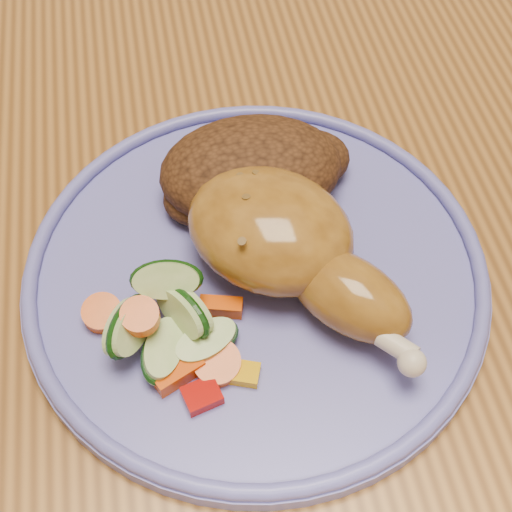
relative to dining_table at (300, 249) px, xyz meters
The scene contains 7 objects.
ground 0.67m from the dining_table, ahead, with size 4.00×4.00×0.00m, color brown.
dining_table is the anchor object (origin of this frame).
plate 0.13m from the dining_table, 123.59° to the right, with size 0.31×0.31×0.01m, color #5E5EB4.
plate_rim 0.14m from the dining_table, 123.59° to the right, with size 0.30×0.30×0.01m, color #5E5EB4.
chicken_leg 0.15m from the dining_table, 111.26° to the right, with size 0.16×0.18×0.06m.
rice_pilaf 0.12m from the dining_table, 164.60° to the right, with size 0.14×0.09×0.06m.
vegetable_pile 0.20m from the dining_table, 132.68° to the right, with size 0.10×0.10×0.05m.
Camera 1 is at (-0.10, -0.34, 1.15)m, focal length 50.00 mm.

